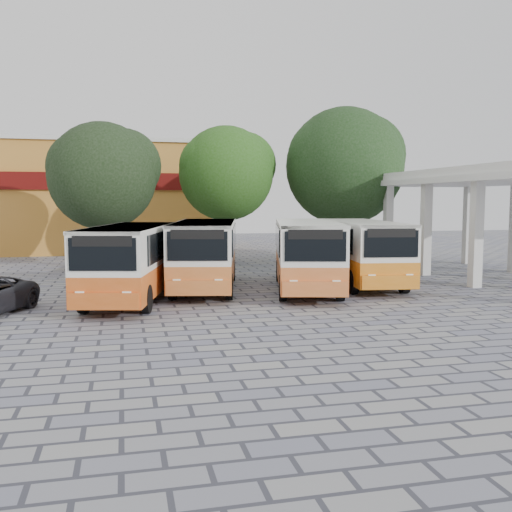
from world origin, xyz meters
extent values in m
plane|color=slate|center=(0.00, 0.00, 0.00)|extent=(90.00, 90.00, 0.00)
cube|color=silver|center=(7.85, 10.50, 2.50)|extent=(0.45, 0.45, 5.00)
cube|color=silver|center=(13.15, 10.50, 2.50)|extent=(0.45, 0.45, 5.00)
cube|color=silver|center=(10.50, 4.00, 5.20)|extent=(6.60, 15.60, 0.40)
cube|color=silver|center=(10.50, 4.00, 4.85)|extent=(6.80, 15.80, 0.30)
cube|color=#C27E2C|center=(-11.00, 26.00, 4.00)|extent=(20.00, 10.00, 8.00)
cube|color=#590C0A|center=(-11.00, 20.90, 5.20)|extent=(20.00, 0.20, 1.20)
cube|color=silver|center=(-11.00, 26.00, 8.15)|extent=(20.40, 10.40, 0.30)
cube|color=#D05619|center=(-7.13, 1.91, 0.90)|extent=(4.17, 8.31, 1.05)
cube|color=white|center=(-7.13, 1.91, 2.16)|extent=(4.17, 8.31, 1.47)
cube|color=white|center=(-7.13, 1.91, 2.83)|extent=(4.22, 8.32, 0.12)
cube|color=black|center=(-8.34, 1.91, 2.17)|extent=(1.57, 6.41, 1.05)
cube|color=black|center=(-5.91, 1.91, 2.17)|extent=(1.57, 6.41, 1.05)
cube|color=black|center=(-7.13, -2.10, 2.17)|extent=(2.10, 0.54, 1.05)
cube|color=black|center=(-7.13, -2.10, 2.59)|extent=(1.86, 0.50, 0.34)
cylinder|color=black|center=(-8.21, -0.68, 0.50)|extent=(0.28, 1.00, 1.00)
cylinder|color=black|center=(-6.05, -0.68, 0.50)|extent=(0.28, 1.00, 1.00)
cylinder|color=black|center=(-8.21, 4.50, 0.50)|extent=(0.28, 1.00, 1.00)
cylinder|color=black|center=(-6.05, 4.50, 0.50)|extent=(0.28, 1.00, 1.00)
cube|color=orange|center=(-3.94, 4.00, 0.92)|extent=(4.08, 8.47, 1.07)
cube|color=white|center=(-3.94, 4.00, 2.20)|extent=(4.08, 8.47, 1.50)
cube|color=white|center=(-3.94, 4.00, 2.89)|extent=(4.13, 8.49, 0.12)
cube|color=black|center=(-5.18, 4.00, 2.22)|extent=(1.45, 6.58, 1.07)
cube|color=black|center=(-2.70, 4.00, 2.22)|extent=(1.45, 6.58, 1.07)
cube|color=black|center=(-3.94, -0.09, 2.22)|extent=(2.15, 0.50, 1.07)
cube|color=black|center=(-3.94, -0.09, 2.65)|extent=(1.90, 0.46, 0.35)
cylinder|color=black|center=(-5.04, 1.35, 0.51)|extent=(0.29, 1.02, 1.02)
cylinder|color=black|center=(-2.84, 1.35, 0.51)|extent=(0.29, 1.02, 1.02)
cylinder|color=black|center=(-5.04, 6.65, 0.51)|extent=(0.29, 1.02, 1.02)
cylinder|color=black|center=(-2.84, 6.65, 0.51)|extent=(0.29, 1.02, 1.02)
cube|color=orange|center=(0.26, 2.74, 0.93)|extent=(4.36, 8.54, 1.07)
cube|color=white|center=(0.26, 2.74, 2.22)|extent=(4.36, 8.54, 1.50)
cube|color=white|center=(0.26, 2.74, 2.91)|extent=(4.41, 8.55, 0.12)
cube|color=black|center=(-0.98, 2.74, 2.23)|extent=(1.68, 6.57, 1.07)
cube|color=black|center=(1.51, 2.74, 2.23)|extent=(1.68, 6.57, 1.07)
cube|color=black|center=(0.26, -1.38, 2.23)|extent=(2.15, 0.58, 1.07)
cube|color=black|center=(0.26, -1.38, 2.66)|extent=(1.90, 0.53, 0.35)
cylinder|color=black|center=(-0.84, 0.07, 0.51)|extent=(0.29, 1.02, 1.02)
cylinder|color=black|center=(1.37, 0.07, 0.51)|extent=(0.29, 1.02, 1.02)
cylinder|color=black|center=(-0.84, 5.40, 0.51)|extent=(0.29, 1.02, 1.02)
cylinder|color=black|center=(1.37, 5.40, 0.51)|extent=(0.29, 1.02, 1.02)
cube|color=orange|center=(3.25, 3.77, 0.91)|extent=(3.44, 8.29, 1.06)
cube|color=white|center=(3.25, 3.77, 2.18)|extent=(3.44, 8.29, 1.48)
cube|color=white|center=(3.25, 3.77, 2.86)|extent=(3.49, 8.30, 0.12)
cube|color=black|center=(2.02, 3.77, 2.19)|extent=(0.91, 6.59, 1.06)
cube|color=black|center=(4.48, 3.77, 2.19)|extent=(0.91, 6.59, 1.06)
cube|color=black|center=(3.25, -0.27, 2.19)|extent=(2.15, 0.33, 1.06)
cube|color=black|center=(3.25, -0.27, 2.61)|extent=(1.90, 0.31, 0.34)
cylinder|color=black|center=(2.16, 1.15, 0.50)|extent=(0.28, 1.01, 1.01)
cylinder|color=black|center=(4.34, 1.15, 0.50)|extent=(0.28, 1.01, 1.01)
cylinder|color=black|center=(2.16, 6.38, 0.50)|extent=(0.28, 1.01, 1.01)
cylinder|color=black|center=(4.34, 6.38, 0.50)|extent=(0.28, 1.01, 1.01)
cylinder|color=#382612|center=(-8.48, 12.76, 1.93)|extent=(0.42, 0.42, 3.86)
sphere|color=black|center=(-8.48, 12.76, 5.23)|extent=(6.01, 6.01, 6.01)
sphere|color=black|center=(-7.28, 13.06, 5.84)|extent=(4.20, 4.20, 4.20)
sphere|color=black|center=(-9.53, 12.56, 5.69)|extent=(3.90, 3.90, 3.90)
cylinder|color=#3A2610|center=(-1.26, 13.79, 1.98)|extent=(0.47, 0.47, 3.96)
sphere|color=#225011|center=(-1.26, 13.79, 5.49)|extent=(5.71, 5.71, 5.71)
sphere|color=#225011|center=(-0.12, 14.09, 6.07)|extent=(4.00, 4.00, 4.00)
sphere|color=#225011|center=(-2.26, 13.59, 5.92)|extent=(3.71, 3.71, 3.71)
cylinder|color=#402E11|center=(6.21, 13.36, 2.24)|extent=(0.47, 0.47, 4.49)
sphere|color=black|center=(6.21, 13.36, 5.99)|extent=(7.35, 7.35, 7.35)
sphere|color=black|center=(7.68, 13.66, 6.73)|extent=(5.15, 5.15, 5.15)
sphere|color=black|center=(4.92, 13.16, 6.54)|extent=(4.78, 4.78, 4.78)
camera|label=1|loc=(-7.39, -20.51, 3.87)|focal=40.00mm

